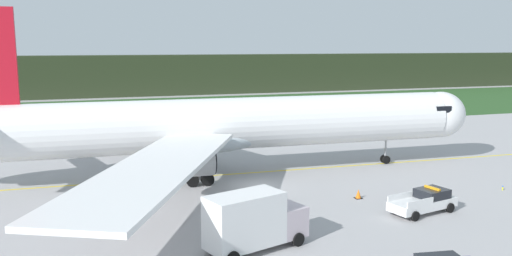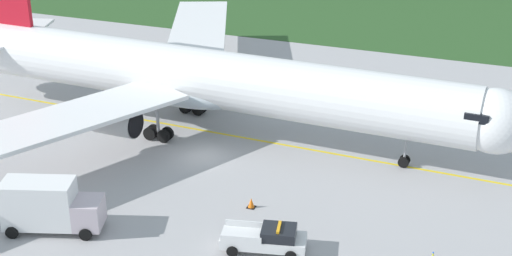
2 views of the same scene
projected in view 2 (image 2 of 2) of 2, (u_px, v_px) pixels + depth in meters
ground at (203, 157)px, 62.56m from camera, size 320.00×320.00×0.00m
grass_verge at (362, 0)px, 111.80m from camera, size 320.00×48.58×0.04m
taxiway_centerline_main at (209, 132)px, 67.28m from camera, size 75.21×2.95×0.01m
airliner at (199, 78)px, 65.53m from camera, size 56.63×53.95×16.17m
ops_pickup_truck at (267, 239)px, 49.18m from camera, size 6.02×3.31×1.94m
catering_truck at (49, 205)px, 51.09m from camera, size 7.21×4.43×3.95m
apron_cone at (251, 203)px, 54.59m from camera, size 0.62×0.62×0.78m
taxiway_edge_light_east at (433, 254)px, 48.66m from camera, size 0.12×0.12×0.43m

